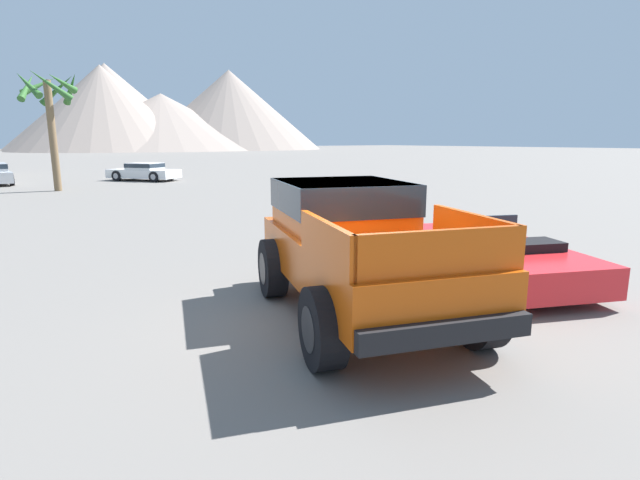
% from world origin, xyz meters
% --- Properties ---
extents(ground_plane, '(320.00, 320.00, 0.00)m').
position_xyz_m(ground_plane, '(0.00, 0.00, 0.00)').
color(ground_plane, slate).
extents(orange_pickup_truck, '(3.57, 5.19, 1.94)m').
position_xyz_m(orange_pickup_truck, '(0.24, -0.06, 1.10)').
color(orange_pickup_truck, '#CC4C0C').
rests_on(orange_pickup_truck, ground_plane).
extents(red_convertible_car, '(3.50, 4.80, 1.10)m').
position_xyz_m(red_convertible_car, '(3.64, -0.21, 0.43)').
color(red_convertible_car, red).
rests_on(red_convertible_car, ground_plane).
extents(parked_car_white, '(3.99, 4.69, 1.12)m').
position_xyz_m(parked_car_white, '(5.88, 26.71, 0.58)').
color(parked_car_white, white).
rests_on(parked_car_white, ground_plane).
extents(palm_tree_leaning, '(2.88, 2.91, 5.91)m').
position_xyz_m(palm_tree_leaning, '(0.24, 22.92, 4.47)').
color(palm_tree_leaning, brown).
rests_on(palm_tree_leaning, ground_plane).
extents(distant_mountain_range, '(139.05, 66.87, 21.49)m').
position_xyz_m(distant_mountain_range, '(29.05, 120.89, 9.71)').
color(distant_mountain_range, gray).
rests_on(distant_mountain_range, ground_plane).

